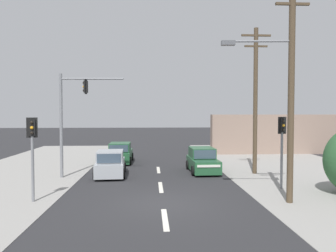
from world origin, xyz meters
The scene contains 13 objects.
ground_plane centered at (0.00, 0.00, 0.00)m, with size 140.00×140.00×0.00m, color #28282B.
lane_dash_near centered at (0.00, -2.00, 0.00)m, with size 0.20×2.40×0.01m, color silver.
lane_dash_mid centered at (0.00, 3.00, 0.00)m, with size 0.20×2.40×0.01m, color silver.
lane_dash_far centered at (0.00, 8.00, 0.00)m, with size 0.20×2.40×0.01m, color silver.
utility_pole_foreground_right centered at (5.13, -0.17, 5.00)m, with size 3.78×0.48×9.28m.
utility_pole_midground_right centered at (5.90, 6.35, 4.69)m, with size 1.80×0.26×8.90m.
traffic_signal_mast centered at (-5.11, 5.68, 3.83)m, with size 3.69×0.44×6.00m.
pedestal_signal_right_kerb centered at (5.95, 2.35, 2.42)m, with size 0.44×0.31×3.56m.
pedestal_signal_left_kerb centered at (-5.44, 0.50, 2.42)m, with size 0.44×0.31×3.56m.
shopfront_wall_far centered at (11.00, 16.00, 1.80)m, with size 12.00×1.00×3.60m, color gray.
hatchback_crossing_left centered at (-2.90, 6.12, 0.70)m, with size 1.94×3.72×1.53m.
hatchback_oncoming_near centered at (2.79, 7.15, 0.70)m, with size 1.87×3.69×1.53m.
hatchback_kerbside_parked centered at (-2.78, 11.23, 0.70)m, with size 1.80×3.65×1.53m.
Camera 1 is at (-0.50, -13.38, 3.75)m, focal length 35.00 mm.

